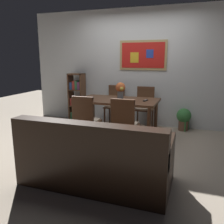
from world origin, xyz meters
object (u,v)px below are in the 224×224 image
at_px(bookshelf, 77,99).
at_px(flower_vase, 121,89).
at_px(dining_table, 118,104).
at_px(dining_chair_far_left, 115,102).
at_px(leather_couch, 95,160).
at_px(dining_chair_far_right, 145,104).
at_px(potted_ivy, 184,118).
at_px(tv_remote, 145,100).
at_px(dining_chair_near_right, 124,121).
at_px(dining_chair_near_left, 85,117).

relative_size(bookshelf, flower_vase, 3.50).
relative_size(dining_table, flower_vase, 4.59).
relative_size(dining_chair_far_left, leather_couch, 0.51).
relative_size(dining_chair_far_right, flower_vase, 2.73).
bearing_deg(potted_ivy, leather_couch, -108.26).
xyz_separation_m(flower_vase, tv_remote, (0.47, 0.05, -0.19)).
distance_m(dining_chair_far_left, tv_remote, 1.19).
relative_size(bookshelf, potted_ivy, 2.25).
xyz_separation_m(dining_chair_near_right, leather_couch, (-0.05, -1.07, -0.22)).
xyz_separation_m(dining_chair_far_left, tv_remote, (0.86, -0.80, 0.22)).
distance_m(potted_ivy, tv_remote, 1.19).
height_order(dining_chair_far_right, flower_vase, flower_vase).
bearing_deg(potted_ivy, dining_chair_far_left, -177.94).
distance_m(leather_couch, flower_vase, 1.93).
height_order(dining_chair_far_left, bookshelf, bookshelf).
bearing_deg(tv_remote, bookshelf, 156.22).
bearing_deg(dining_chair_near_left, bookshelf, 121.89).
bearing_deg(dining_chair_near_right, flower_vase, 111.83).
height_order(dining_chair_near_right, flower_vase, flower_vase).
distance_m(dining_table, dining_chair_far_left, 0.87).
relative_size(dining_table, dining_chair_far_right, 1.68).
distance_m(dining_chair_far_right, dining_chair_near_right, 1.54).
xyz_separation_m(dining_table, potted_ivy, (1.21, 0.86, -0.38)).
relative_size(dining_chair_near_left, bookshelf, 0.78).
bearing_deg(bookshelf, dining_chair_near_right, -43.64).
xyz_separation_m(dining_chair_far_right, dining_chair_near_right, (-0.01, -1.54, 0.00)).
height_order(bookshelf, flower_vase, bookshelf).
bearing_deg(dining_chair_near_right, tv_remote, 77.45).
bearing_deg(leather_couch, dining_chair_near_right, 87.24).
xyz_separation_m(dining_chair_near_right, bookshelf, (-1.68, 1.60, 0.02)).
bearing_deg(bookshelf, tv_remote, -23.78).
distance_m(dining_chair_far_right, tv_remote, 0.81).
xyz_separation_m(dining_chair_near_left, leather_couch, (0.64, -1.09, -0.22)).
distance_m(dining_chair_near_right, dining_chair_near_left, 0.70).
height_order(flower_vase, tv_remote, flower_vase).
height_order(dining_table, dining_chair_near_right, dining_chair_near_right).
xyz_separation_m(dining_table, dining_chair_far_left, (-0.32, 0.81, -0.11)).
bearing_deg(flower_vase, dining_chair_near_left, -119.14).
bearing_deg(potted_ivy, dining_chair_far_right, -173.48).
bearing_deg(dining_chair_far_left, leather_couch, -76.63).
height_order(dining_chair_near_left, tv_remote, dining_chair_near_left).
height_order(dining_chair_near_right, bookshelf, bookshelf).
height_order(leather_couch, tv_remote, leather_couch).
height_order(dining_chair_near_right, dining_chair_near_left, same).
xyz_separation_m(dining_chair_near_left, bookshelf, (-0.98, 1.58, 0.02)).
distance_m(dining_table, dining_chair_near_right, 0.87).
relative_size(leather_couch, potted_ivy, 3.47).
relative_size(dining_chair_far_right, tv_remote, 5.67).
distance_m(leather_couch, bookshelf, 3.14).
height_order(dining_table, dining_chair_far_left, dining_chair_far_left).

